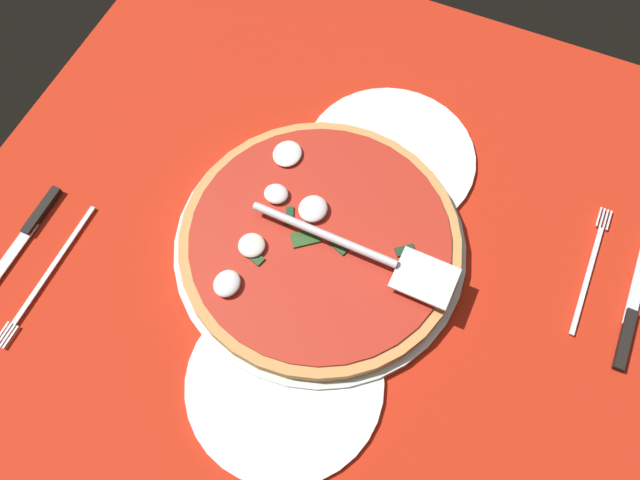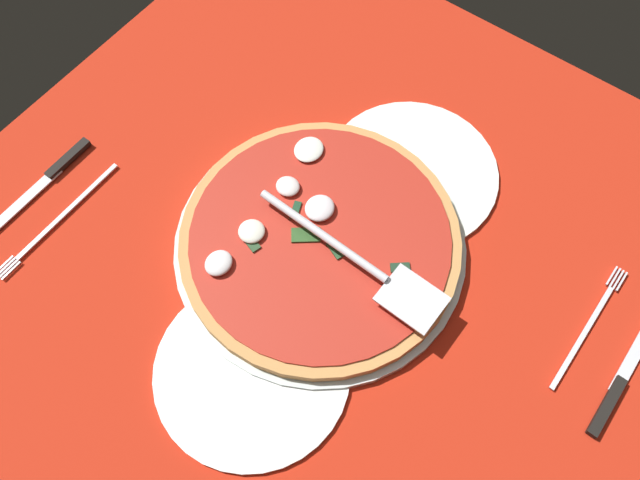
{
  "view_description": "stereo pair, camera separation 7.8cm",
  "coord_description": "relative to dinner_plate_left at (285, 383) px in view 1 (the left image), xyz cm",
  "views": [
    {
      "loc": [
        -32.09,
        -14.54,
        72.83
      ],
      "look_at": [
        -0.52,
        -0.77,
        2.5
      ],
      "focal_mm": 35.76,
      "sensor_mm": 36.0,
      "label": 1
    },
    {
      "loc": [
        -28.17,
        -21.31,
        72.83
      ],
      "look_at": [
        -0.52,
        -0.77,
        2.5
      ],
      "focal_mm": 35.76,
      "sensor_mm": 36.0,
      "label": 2
    }
  ],
  "objects": [
    {
      "name": "ground_plane",
      "position": [
        17.86,
        3.94,
        -1.0
      ],
      "size": [
        90.59,
        90.59,
        0.8
      ],
      "primitive_type": "cube",
      "color": "red"
    },
    {
      "name": "dinner_plate_left",
      "position": [
        0.0,
        0.0,
        0.0
      ],
      "size": [
        22.63,
        22.63,
        1.0
      ],
      "primitive_type": "cylinder",
      "color": "white",
      "rests_on": "ground_plane"
    },
    {
      "name": "place_setting_near",
      "position": [
        26.07,
        -31.65,
        -0.15
      ],
      "size": [
        20.45,
        13.04,
        1.4
      ],
      "rotation": [
        0.0,
        0.0,
        -0.01
      ],
      "color": "white",
      "rests_on": "ground_plane"
    },
    {
      "name": "pizza_pan",
      "position": [
        17.34,
        3.17,
        0.2
      ],
      "size": [
        36.38,
        36.38,
        1.4
      ],
      "primitive_type": "cylinder",
      "color": "silver",
      "rests_on": "ground_plane"
    },
    {
      "name": "checker_pattern",
      "position": [
        17.86,
        3.94,
        -0.55
      ],
      "size": [
        90.59,
        90.59,
        0.1
      ],
      "color": "white",
      "rests_on": "ground_plane"
    },
    {
      "name": "pizza_server",
      "position": [
        16.86,
        -2.51,
        4.47
      ],
      "size": [
        5.79,
        25.83,
        1.0
      ],
      "rotation": [
        0.0,
        0.0,
        4.69
      ],
      "color": "silver",
      "rests_on": "pizza"
    },
    {
      "name": "pizza",
      "position": [
        17.34,
        3.35,
        1.88
      ],
      "size": [
        34.69,
        34.69,
        3.21
      ],
      "color": "tan",
      "rests_on": "pizza_pan"
    },
    {
      "name": "dinner_plate_right",
      "position": [
        33.33,
        -0.13,
        0.0
      ],
      "size": [
        23.0,
        23.0,
        1.0
      ],
      "primitive_type": "cylinder",
      "color": "white",
      "rests_on": "ground_plane"
    },
    {
      "name": "place_setting_far",
      "position": [
        2.21,
        35.29,
        -0.15
      ],
      "size": [
        20.85,
        12.65,
        1.4
      ],
      "rotation": [
        0.0,
        0.0,
        3.14
      ],
      "color": "white",
      "rests_on": "ground_plane"
    }
  ]
}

